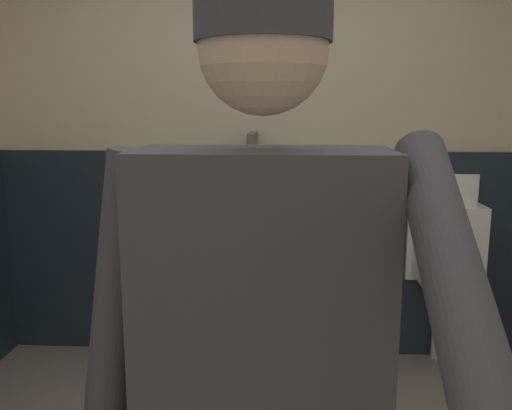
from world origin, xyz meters
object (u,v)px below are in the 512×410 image
Objects in this scene: urinal_right at (446,240)px; urinal_left at (191,237)px; urinal_middle at (317,239)px; person at (262,357)px.

urinal_left is at bearing 180.00° from urinal_right.
person is (-0.23, -2.10, 0.28)m from urinal_middle.
urinal_middle is 1.00× the size of urinal_right.
urinal_middle is 0.75m from urinal_right.
urinal_left is 0.75m from urinal_middle.
urinal_middle is 2.13m from person.
person is at bearing -76.22° from urinal_left.
urinal_middle is at bearing 0.00° from urinal_left.
urinal_right is at bearing 64.91° from person.
person reaches higher than urinal_right.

